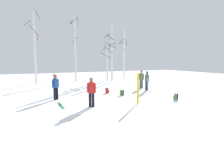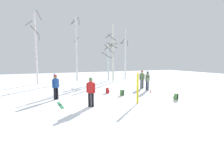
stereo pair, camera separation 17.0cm
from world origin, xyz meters
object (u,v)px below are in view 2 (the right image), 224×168
(person_2, at_px, (142,78))
(ski_poles_0, at_px, (148,85))
(backpack_0, at_px, (176,97))
(ski_pair_planted_0, at_px, (138,88))
(birch_tree_5, at_px, (113,51))
(backpack_1, at_px, (108,91))
(backpack_2, at_px, (122,93))
(person_1, at_px, (91,90))
(ski_pair_lying_0, at_px, (60,105))
(water_bottle_0, at_px, (150,92))
(birch_tree_4, at_px, (108,60))
(birch_tree_6, at_px, (125,54))
(ski_pair_planted_1, at_px, (55,85))
(birch_tree_2, at_px, (36,47))
(person_3, at_px, (56,85))
(person_0, at_px, (147,79))
(birch_tree_3, at_px, (76,48))

(person_2, distance_m, ski_poles_0, 3.53)
(ski_poles_0, relative_size, backpack_0, 3.30)
(ski_pair_planted_0, distance_m, birch_tree_5, 13.95)
(backpack_1, xyz_separation_m, backpack_2, (0.62, -1.40, 0.00))
(person_1, height_order, person_2, same)
(ski_pair_lying_0, distance_m, water_bottle_0, 7.58)
(person_1, bearing_deg, backpack_1, 55.28)
(birch_tree_4, xyz_separation_m, birch_tree_5, (0.54, -0.24, 1.10))
(birch_tree_6, bearing_deg, person_1, -124.81)
(person_2, relative_size, ski_poles_0, 1.18)
(ski_pair_lying_0, relative_size, birch_tree_6, 0.25)
(person_1, distance_m, birch_tree_6, 16.93)
(backpack_1, bearing_deg, ski_pair_planted_1, 178.30)
(birch_tree_5, bearing_deg, backpack_0, -95.31)
(person_2, xyz_separation_m, backpack_0, (-0.78, -5.43, -0.77))
(birch_tree_5, bearing_deg, birch_tree_2, -178.44)
(backpack_2, distance_m, birch_tree_4, 11.28)
(ski_poles_0, height_order, birch_tree_4, birch_tree_4)
(ski_pair_lying_0, xyz_separation_m, backpack_1, (4.20, 2.69, 0.20))
(person_3, xyz_separation_m, ski_pair_lying_0, (-0.01, -1.87, -0.97))
(ski_poles_0, relative_size, backpack_2, 3.30)
(ski_pair_planted_1, distance_m, ski_poles_0, 6.97)
(backpack_2, relative_size, birch_tree_6, 0.06)
(ski_pair_planted_0, bearing_deg, ski_pair_planted_1, 135.83)
(person_0, bearing_deg, backpack_1, 177.63)
(backpack_1, bearing_deg, person_0, -2.37)
(person_2, xyz_separation_m, birch_tree_3, (-4.17, 8.70, 3.18))
(person_1, height_order, ski_pair_planted_1, ski_pair_planted_1)
(birch_tree_5, bearing_deg, person_0, -94.47)
(backpack_0, relative_size, birch_tree_5, 0.06)
(ski_pair_planted_0, distance_m, ski_pair_planted_1, 6.13)
(backpack_2, bearing_deg, ski_pair_planted_1, 162.14)
(person_0, distance_m, birch_tree_4, 9.40)
(ski_poles_0, distance_m, birch_tree_5, 11.47)
(birch_tree_4, bearing_deg, person_3, -129.41)
(birch_tree_6, bearing_deg, person_2, -108.09)
(birch_tree_2, height_order, birch_tree_5, birch_tree_2)
(person_2, distance_m, water_bottle_0, 2.76)
(ski_pair_planted_1, relative_size, birch_tree_3, 0.22)
(person_3, bearing_deg, person_1, -62.13)
(birch_tree_6, bearing_deg, water_bottle_0, -107.95)
(birch_tree_2, bearing_deg, ski_pair_lying_0, -86.29)
(ski_pair_planted_0, bearing_deg, water_bottle_0, 43.08)
(birch_tree_2, xyz_separation_m, birch_tree_4, (8.88, 0.50, -1.34))
(person_1, xyz_separation_m, ski_pair_lying_0, (-1.58, 1.09, -0.97))
(backpack_0, xyz_separation_m, water_bottle_0, (-0.00, 2.93, -0.10))
(ski_pair_planted_0, bearing_deg, person_3, 143.36)
(person_0, height_order, backpack_0, person_0)
(person_1, height_order, ski_pair_lying_0, person_1)
(birch_tree_2, bearing_deg, person_2, -39.67)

